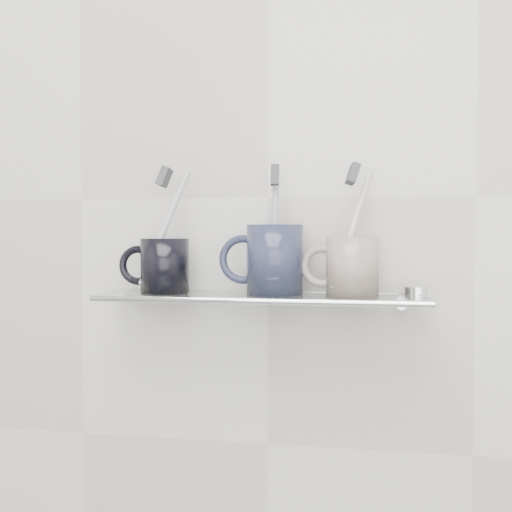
% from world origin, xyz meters
% --- Properties ---
extents(wall_back, '(2.50, 0.00, 2.50)m').
position_xyz_m(wall_back, '(0.00, 1.10, 1.25)').
color(wall_back, beige).
rests_on(wall_back, ground).
extents(shelf_glass, '(0.50, 0.12, 0.01)m').
position_xyz_m(shelf_glass, '(0.00, 1.04, 1.10)').
color(shelf_glass, silver).
rests_on(shelf_glass, wall_back).
extents(shelf_rail, '(0.50, 0.01, 0.01)m').
position_xyz_m(shelf_rail, '(0.00, 0.98, 1.10)').
color(shelf_rail, silver).
rests_on(shelf_rail, shelf_glass).
extents(bracket_left, '(0.02, 0.03, 0.02)m').
position_xyz_m(bracket_left, '(-0.21, 1.09, 1.09)').
color(bracket_left, silver).
rests_on(bracket_left, wall_back).
extents(bracket_right, '(0.02, 0.03, 0.02)m').
position_xyz_m(bracket_right, '(0.21, 1.09, 1.09)').
color(bracket_right, silver).
rests_on(bracket_right, wall_back).
extents(mug_left, '(0.10, 0.10, 0.08)m').
position_xyz_m(mug_left, '(-0.15, 1.04, 1.14)').
color(mug_left, black).
rests_on(mug_left, shelf_glass).
extents(mug_left_handle, '(0.06, 0.01, 0.06)m').
position_xyz_m(mug_left_handle, '(-0.20, 1.04, 1.14)').
color(mug_left_handle, black).
rests_on(mug_left_handle, mug_left).
extents(toothbrush_left, '(0.08, 0.04, 0.18)m').
position_xyz_m(toothbrush_left, '(-0.15, 1.04, 1.20)').
color(toothbrush_left, silver).
rests_on(toothbrush_left, mug_left).
extents(bristles_left, '(0.02, 0.03, 0.04)m').
position_xyz_m(bristles_left, '(-0.15, 1.04, 1.28)').
color(bristles_left, '#3E3E42').
rests_on(bristles_left, toothbrush_left).
extents(mug_center, '(0.10, 0.10, 0.11)m').
position_xyz_m(mug_center, '(0.02, 1.04, 1.15)').
color(mug_center, black).
rests_on(mug_center, shelf_glass).
extents(mug_center_handle, '(0.08, 0.01, 0.08)m').
position_xyz_m(mug_center_handle, '(-0.03, 1.04, 1.15)').
color(mug_center_handle, black).
rests_on(mug_center_handle, mug_center).
extents(toothbrush_center, '(0.01, 0.03, 0.19)m').
position_xyz_m(toothbrush_center, '(0.02, 1.04, 1.20)').
color(toothbrush_center, '#8B8CB0').
rests_on(toothbrush_center, mug_center).
extents(bristles_center, '(0.02, 0.03, 0.03)m').
position_xyz_m(bristles_center, '(0.02, 1.04, 1.28)').
color(bristles_center, '#3E3E42').
rests_on(bristles_center, toothbrush_center).
extents(mug_right, '(0.10, 0.10, 0.09)m').
position_xyz_m(mug_right, '(0.14, 1.04, 1.14)').
color(mug_right, silver).
rests_on(mug_right, shelf_glass).
extents(mug_right_handle, '(0.06, 0.01, 0.06)m').
position_xyz_m(mug_right_handle, '(0.09, 1.04, 1.14)').
color(mug_right_handle, silver).
rests_on(mug_right_handle, mug_right).
extents(toothbrush_right, '(0.06, 0.06, 0.18)m').
position_xyz_m(toothbrush_right, '(0.14, 1.04, 1.20)').
color(toothbrush_right, beige).
rests_on(toothbrush_right, mug_right).
extents(bristles_right, '(0.03, 0.03, 0.04)m').
position_xyz_m(bristles_right, '(0.14, 1.04, 1.28)').
color(bristles_right, '#3E3E42').
rests_on(bristles_right, toothbrush_right).
extents(chrome_cap, '(0.04, 0.04, 0.02)m').
position_xyz_m(chrome_cap, '(0.23, 1.04, 1.11)').
color(chrome_cap, silver).
rests_on(chrome_cap, shelf_glass).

